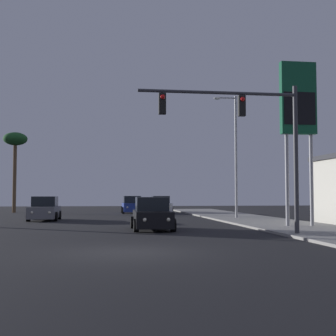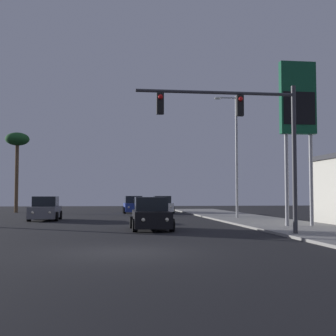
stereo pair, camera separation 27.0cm
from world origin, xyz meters
name	(u,v)px [view 1 (the left image)]	position (x,y,z in m)	size (l,w,h in m)	color
ground_plane	(128,252)	(0.00, 0.00, 0.00)	(120.00, 120.00, 0.00)	black
sidewalk_right	(291,226)	(9.50, 10.00, 0.06)	(5.00, 60.00, 0.12)	gray
car_white	(161,205)	(4.80, 31.00, 0.76)	(2.04, 4.32, 1.68)	silver
car_blue	(132,205)	(1.98, 31.05, 0.76)	(2.04, 4.32, 1.68)	navy
car_grey	(45,210)	(-4.87, 18.97, 0.76)	(2.04, 4.32, 1.68)	slate
car_black	(152,215)	(1.69, 9.13, 0.76)	(2.04, 4.33, 1.68)	black
traffic_light_mast	(252,128)	(5.60, 4.72, 4.71)	(7.09, 0.36, 6.50)	#38383D
street_lamp	(234,150)	(8.76, 18.53, 5.12)	(1.74, 0.24, 9.00)	#99999E
gas_station_sign	(298,107)	(9.81, 9.44, 6.62)	(2.00, 0.42, 9.00)	#99999E
palm_tree_far	(15,143)	(-9.70, 34.00, 7.04)	(2.40, 2.40, 8.12)	brown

